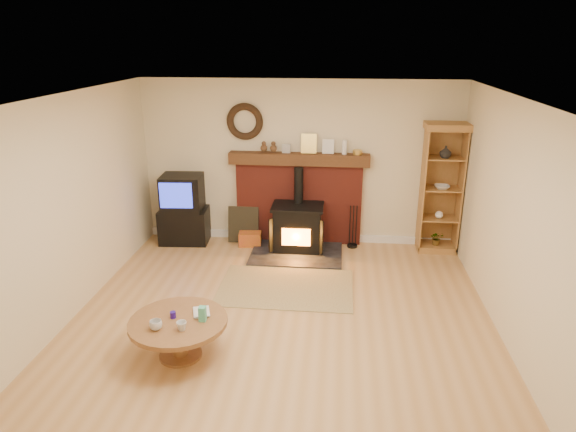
# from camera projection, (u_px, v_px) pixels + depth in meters

# --- Properties ---
(ground) EXTENTS (5.50, 5.50, 0.00)m
(ground) POSITION_uv_depth(u_px,v_px,m) (280.00, 327.00, 5.97)
(ground) COLOR tan
(ground) RESTS_ON ground
(room_shell) EXTENTS (5.02, 5.52, 2.61)m
(room_shell) POSITION_uv_depth(u_px,v_px,m) (278.00, 182.00, 5.50)
(room_shell) COLOR beige
(room_shell) RESTS_ON ground
(chimney_breast) EXTENTS (2.20, 0.22, 1.78)m
(chimney_breast) POSITION_uv_depth(u_px,v_px,m) (299.00, 195.00, 8.21)
(chimney_breast) COLOR maroon
(chimney_breast) RESTS_ON ground
(wood_stove) EXTENTS (1.40, 1.00, 1.30)m
(wood_stove) POSITION_uv_depth(u_px,v_px,m) (297.00, 229.00, 7.99)
(wood_stove) COLOR black
(wood_stove) RESTS_ON ground
(area_rug) EXTENTS (1.79, 1.23, 0.01)m
(area_rug) POSITION_uv_depth(u_px,v_px,m) (286.00, 287.00, 6.90)
(area_rug) COLOR brown
(area_rug) RESTS_ON ground
(tv_unit) EXTENTS (0.80, 0.59, 1.12)m
(tv_unit) POSITION_uv_depth(u_px,v_px,m) (184.00, 210.00, 8.29)
(tv_unit) COLOR black
(tv_unit) RESTS_ON ground
(curio_cabinet) EXTENTS (0.64, 0.46, 2.00)m
(curio_cabinet) POSITION_uv_depth(u_px,v_px,m) (441.00, 188.00, 7.83)
(curio_cabinet) COLOR olive
(curio_cabinet) RESTS_ON ground
(firelog_box) EXTENTS (0.37, 0.25, 0.22)m
(firelog_box) POSITION_uv_depth(u_px,v_px,m) (250.00, 239.00, 8.26)
(firelog_box) COLOR #C48B0A
(firelog_box) RESTS_ON ground
(leaning_painting) EXTENTS (0.50, 0.13, 0.59)m
(leaning_painting) POSITION_uv_depth(u_px,v_px,m) (243.00, 225.00, 8.35)
(leaning_painting) COLOR black
(leaning_painting) RESTS_ON ground
(fire_tools) EXTENTS (0.16, 0.16, 0.70)m
(fire_tools) POSITION_uv_depth(u_px,v_px,m) (352.00, 239.00, 8.19)
(fire_tools) COLOR black
(fire_tools) RESTS_ON ground
(coffee_table) EXTENTS (1.02, 1.02, 0.59)m
(coffee_table) POSITION_uv_depth(u_px,v_px,m) (179.00, 327.00, 5.31)
(coffee_table) COLOR brown
(coffee_table) RESTS_ON ground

